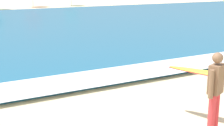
% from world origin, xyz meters
% --- Properties ---
extents(surf_foam, '(120.00, 1.74, 0.01)m').
position_xyz_m(surf_foam, '(0.00, 4.62, 0.15)').
color(surf_foam, white).
rests_on(surf_foam, sea).
extents(surfer_with_board, '(1.42, 2.71, 1.73)m').
position_xyz_m(surfer_with_board, '(1.71, 0.25, 1.04)').
color(surfer_with_board, red).
rests_on(surfer_with_board, ground).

